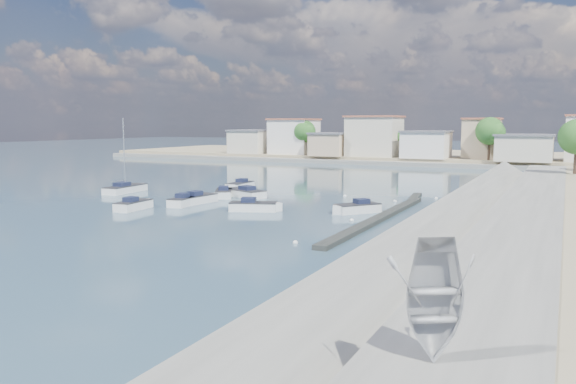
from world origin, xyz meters
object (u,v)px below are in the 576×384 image
(motorboat_h, at_px, (256,207))
(sailboat, at_px, (127,189))
(motorboat_a, at_px, (135,205))
(motorboat_e, at_px, (186,201))
(overturned_dinghy, at_px, (432,350))
(motorboat_d, at_px, (355,209))
(motorboat_g, at_px, (239,186))
(motorboat_c, at_px, (243,193))
(motorboat_b, at_px, (200,199))
(motorboat_f, at_px, (224,193))

(motorboat_h, height_order, sailboat, sailboat)
(sailboat, bearing_deg, motorboat_a, -44.60)
(motorboat_e, height_order, overturned_dinghy, overturned_dinghy)
(motorboat_d, bearing_deg, sailboat, 175.01)
(motorboat_g, bearing_deg, overturned_dinghy, -53.32)
(motorboat_a, xyz_separation_m, motorboat_d, (19.58, 7.36, -0.00))
(motorboat_c, bearing_deg, motorboat_b, -103.29)
(motorboat_g, distance_m, sailboat, 13.50)
(motorboat_a, height_order, motorboat_f, same)
(motorboat_g, bearing_deg, motorboat_d, -30.27)
(motorboat_d, xyz_separation_m, overturned_dinghy, (14.15, -33.67, 1.75))
(motorboat_h, bearing_deg, motorboat_c, 127.67)
(motorboat_b, relative_size, motorboat_g, 0.98)
(motorboat_h, xyz_separation_m, sailboat, (-20.94, 5.69, 0.03))
(motorboat_f, bearing_deg, motorboat_e, -89.74)
(motorboat_b, relative_size, motorboat_f, 1.10)
(overturned_dinghy, bearing_deg, motorboat_b, 102.74)
(motorboat_e, distance_m, motorboat_f, 7.05)
(motorboat_c, bearing_deg, motorboat_g, 124.58)
(motorboat_b, relative_size, motorboat_h, 1.02)
(motorboat_d, bearing_deg, motorboat_e, -170.50)
(motorboat_a, bearing_deg, motorboat_h, 21.41)
(motorboat_g, height_order, overturned_dinghy, overturned_dinghy)
(motorboat_e, bearing_deg, motorboat_h, -1.80)
(motorboat_a, xyz_separation_m, motorboat_h, (10.85, 4.26, -0.00))
(motorboat_f, bearing_deg, sailboat, -172.73)
(motorboat_e, relative_size, motorboat_h, 0.98)
(motorboat_c, relative_size, sailboat, 0.68)
(motorboat_b, bearing_deg, motorboat_f, 93.37)
(motorboat_h, bearing_deg, motorboat_f, 138.60)
(overturned_dinghy, bearing_deg, motorboat_e, 104.76)
(motorboat_a, bearing_deg, motorboat_f, 77.47)
(motorboat_a, distance_m, motorboat_c, 13.42)
(motorboat_a, distance_m, motorboat_g, 18.64)
(motorboat_h, height_order, overturned_dinghy, overturned_dinghy)
(motorboat_b, bearing_deg, motorboat_e, -97.69)
(motorboat_d, xyz_separation_m, motorboat_e, (-16.98, -2.84, 0.00))
(sailboat, bearing_deg, motorboat_f, 7.27)
(motorboat_b, xyz_separation_m, motorboat_d, (16.71, 0.86, -0.00))
(motorboat_b, bearing_deg, overturned_dinghy, -46.75)
(motorboat_e, relative_size, overturned_dinghy, 1.38)
(motorboat_a, distance_m, overturned_dinghy, 42.81)
(motorboat_c, xyz_separation_m, motorboat_f, (-1.76, -1.14, -0.00))
(motorboat_d, height_order, overturned_dinghy, overturned_dinghy)
(motorboat_g, bearing_deg, motorboat_f, -71.77)
(motorboat_a, distance_m, motorboat_e, 5.21)
(motorboat_a, bearing_deg, sailboat, 135.40)
(sailboat, bearing_deg, motorboat_c, 10.82)
(motorboat_c, bearing_deg, motorboat_h, -52.33)
(motorboat_a, relative_size, motorboat_d, 1.07)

